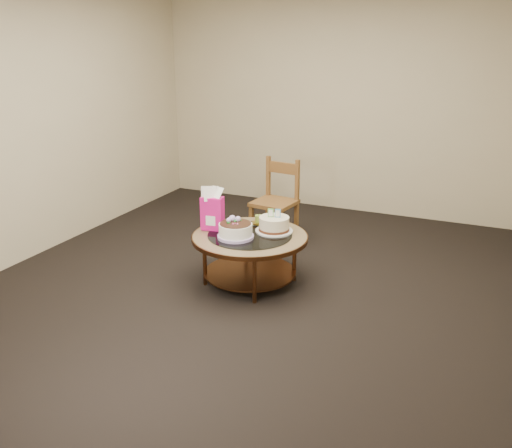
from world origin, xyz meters
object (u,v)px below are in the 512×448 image
at_px(coffee_table, 250,243).
at_px(dining_chair, 276,201).
at_px(gift_bag, 212,209).
at_px(decorated_cake, 235,231).
at_px(cream_cake, 274,225).

height_order(coffee_table, dining_chair, dining_chair).
bearing_deg(coffee_table, gift_bag, -178.44).
xyz_separation_m(decorated_cake, dining_chair, (-0.11, 1.19, -0.07)).
relative_size(coffee_table, dining_chair, 1.16).
height_order(coffee_table, cream_cake, cream_cake).
bearing_deg(cream_cake, dining_chair, 95.63).
bearing_deg(gift_bag, cream_cake, 9.52).
distance_m(coffee_table, cream_cake, 0.27).
bearing_deg(dining_chair, cream_cake, -61.79).
bearing_deg(coffee_table, decorated_cake, -122.79).
bearing_deg(cream_cake, decorated_cake, -146.35).
height_order(cream_cake, gift_bag, gift_bag).
bearing_deg(coffee_table, dining_chair, 99.98).
bearing_deg(gift_bag, coffee_table, -6.65).
relative_size(coffee_table, decorated_cake, 3.25).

